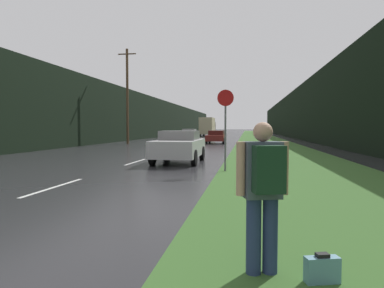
# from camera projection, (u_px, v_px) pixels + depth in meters

# --- Properties ---
(grass_verge) EXTENTS (6.00, 240.00, 0.02)m
(grass_verge) POSITION_uv_depth(u_px,v_px,m) (263.00, 141.00, 41.20)
(grass_verge) COLOR #386028
(grass_verge) RESTS_ON ground_plane
(lane_stripe_b) EXTENTS (0.12, 3.00, 0.01)m
(lane_stripe_b) POSITION_uv_depth(u_px,v_px,m) (54.00, 187.00, 9.41)
(lane_stripe_b) COLOR silver
(lane_stripe_b) RESTS_ON ground_plane
(lane_stripe_c) EXTENTS (0.12, 3.00, 0.01)m
(lane_stripe_c) POSITION_uv_depth(u_px,v_px,m) (136.00, 162.00, 16.31)
(lane_stripe_c) COLOR silver
(lane_stripe_c) RESTS_ON ground_plane
(lane_stripe_d) EXTENTS (0.12, 3.00, 0.01)m
(lane_stripe_d) POSITION_uv_depth(u_px,v_px,m) (169.00, 152.00, 23.22)
(lane_stripe_d) COLOR silver
(lane_stripe_d) RESTS_ON ground_plane
(treeline_far_side) EXTENTS (2.00, 140.00, 6.39)m
(treeline_far_side) POSITION_uv_depth(u_px,v_px,m) (148.00, 118.00, 53.66)
(treeline_far_side) COLOR black
(treeline_far_side) RESTS_ON ground_plane
(treeline_near_side) EXTENTS (2.00, 140.00, 7.30)m
(treeline_near_side) POSITION_uv_depth(u_px,v_px,m) (302.00, 114.00, 49.93)
(treeline_near_side) COLOR black
(treeline_near_side) RESTS_ON ground_plane
(utility_pole_far) EXTENTS (1.80, 0.24, 9.32)m
(utility_pole_far) POSITION_uv_depth(u_px,v_px,m) (127.00, 95.00, 33.59)
(utility_pole_far) COLOR #4C3823
(utility_pole_far) RESTS_ON ground_plane
(stop_sign) EXTENTS (0.61, 0.07, 3.04)m
(stop_sign) POSITION_uv_depth(u_px,v_px,m) (225.00, 123.00, 12.65)
(stop_sign) COLOR slate
(stop_sign) RESTS_ON ground_plane
(hitchhiker_with_backpack) EXTENTS (0.57, 0.49, 1.71)m
(hitchhiker_with_backpack) POSITION_uv_depth(u_px,v_px,m) (263.00, 188.00, 3.74)
(hitchhiker_with_backpack) COLOR navy
(hitchhiker_with_backpack) RESTS_ON ground_plane
(suitcase) EXTENTS (0.38, 0.22, 0.33)m
(suitcase) POSITION_uv_depth(u_px,v_px,m) (322.00, 270.00, 3.58)
(suitcase) COLOR #6093A8
(suitcase) RESTS_ON ground_plane
(car_passing_near) EXTENTS (2.04, 4.21, 1.49)m
(car_passing_near) POSITION_uv_depth(u_px,v_px,m) (179.00, 146.00, 16.03)
(car_passing_near) COLOR #BCBCBC
(car_passing_near) RESTS_ON ground_plane
(car_passing_far) EXTENTS (1.89, 4.60, 1.33)m
(car_passing_far) POSITION_uv_depth(u_px,v_px,m) (216.00, 137.00, 35.46)
(car_passing_far) COLOR maroon
(car_passing_far) RESTS_ON ground_plane
(car_oncoming) EXTENTS (1.93, 4.56, 1.45)m
(car_oncoming) POSITION_uv_depth(u_px,v_px,m) (189.00, 134.00, 44.10)
(car_oncoming) COLOR #BCBCBC
(car_oncoming) RESTS_ON ground_plane
(delivery_truck) EXTENTS (2.54, 8.13, 3.44)m
(delivery_truck) POSITION_uv_depth(u_px,v_px,m) (208.00, 126.00, 64.46)
(delivery_truck) COLOR #6E684F
(delivery_truck) RESTS_ON ground_plane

